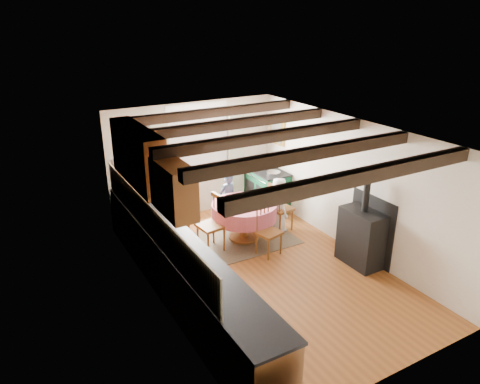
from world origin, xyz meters
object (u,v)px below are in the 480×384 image
chair_left (211,224)px  child_far (228,199)px  cast_iron_stove (363,223)px  aga_range (267,189)px  child_right (278,204)px  dining_table (244,221)px  chair_near (269,231)px  cup (239,201)px  chair_right (281,207)px

chair_left → child_far: size_ratio=0.96×
child_far → cast_iron_stove: bearing=107.0°
chair_left → cast_iron_stove: (2.02, -1.69, 0.24)m
aga_range → child_right: 1.08m
aga_range → child_right: size_ratio=0.89×
child_right → child_far: bearing=54.3°
chair_left → cast_iron_stove: cast_iron_stove is taller
dining_table → aga_range: bearing=41.0°
child_far → dining_table: bearing=76.6°
chair_near → cup: chair_near is taller
dining_table → chair_left: (-0.73, -0.07, 0.15)m
child_far → cup: bearing=69.9°
chair_left → aga_range: size_ratio=1.08×
chair_left → aga_range: chair_left is taller
chair_left → dining_table: bearing=89.4°
chair_left → child_right: child_right is taller
chair_near → chair_left: chair_left is taller
cast_iron_stove → cup: size_ratio=14.87×
child_far → chair_near: bearing=82.2°
chair_left → cup: size_ratio=10.13×
child_right → chair_right: bearing=-85.1°
dining_table → child_right: bearing=1.4°
child_far → cup: 0.78m
dining_table → chair_near: (0.09, -0.72, 0.09)m
chair_near → cast_iron_stove: (1.20, -1.04, 0.30)m
child_far → aga_range: bearing=-175.8°
cast_iron_stove → child_right: size_ratio=1.41×
chair_left → child_right: 1.53m
child_right → dining_table: bearing=101.0°
dining_table → cast_iron_stove: 2.22m
aga_range → child_far: (-1.12, -0.26, 0.10)m
dining_table → child_right: size_ratio=1.12×
chair_right → child_far: bearing=39.5°
chair_right → aga_range: size_ratio=1.01×
chair_left → cup: 0.71m
child_right → cup: 0.91m
dining_table → aga_range: 1.56m
child_far → chair_right: bearing=127.6°
chair_near → cast_iron_stove: 1.62m
chair_right → cup: size_ratio=9.47×
dining_table → chair_right: size_ratio=1.25×
cast_iron_stove → cup: (-1.37, 1.79, 0.02)m
dining_table → chair_left: 0.75m
dining_table → child_far: bearing=85.6°
chair_left → child_right: size_ratio=0.96×
dining_table → cup: (-0.08, 0.03, 0.42)m
chair_near → cup: bearing=89.2°
aga_range → child_right: bearing=-111.1°
chair_near → cup: (-0.17, 0.76, 0.32)m
dining_table → cup: cup is taller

